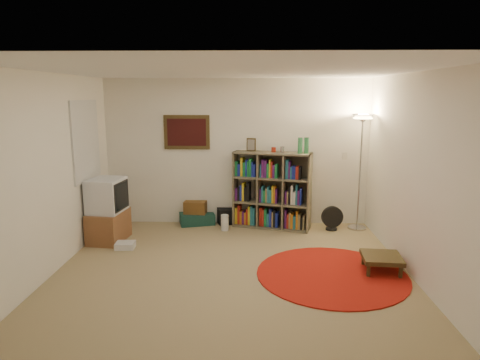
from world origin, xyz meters
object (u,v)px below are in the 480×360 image
object	(u,v)px
bookshelf	(271,191)
floor_lamp	(362,134)
suitcase	(197,218)
side_table	(382,258)
tv_stand	(108,211)
floor_fan	(332,218)

from	to	relation	value
bookshelf	floor_lamp	world-z (taller)	floor_lamp
suitcase	side_table	xyz separation A→B (m)	(2.61, -2.02, 0.09)
bookshelf	tv_stand	size ratio (longest dim) A/B	1.58
bookshelf	floor_lamp	distance (m)	1.76
bookshelf	tv_stand	bearing A→B (deg)	-147.80
suitcase	side_table	distance (m)	3.30
bookshelf	side_table	bearing A→B (deg)	-38.90
tv_stand	suitcase	world-z (taller)	tv_stand
tv_stand	side_table	size ratio (longest dim) A/B	1.88
bookshelf	tv_stand	world-z (taller)	bookshelf
floor_lamp	floor_fan	world-z (taller)	floor_lamp
tv_stand	side_table	bearing A→B (deg)	-8.97
tv_stand	floor_lamp	bearing A→B (deg)	16.99
bookshelf	tv_stand	distance (m)	2.65
floor_lamp	side_table	distance (m)	2.30
tv_stand	suitcase	size ratio (longest dim) A/B	1.48
floor_lamp	suitcase	size ratio (longest dim) A/B	2.90
floor_lamp	tv_stand	size ratio (longest dim) A/B	1.96
tv_stand	suitcase	bearing A→B (deg)	43.17
floor_fan	tv_stand	size ratio (longest dim) A/B	0.42
bookshelf	side_table	xyz separation A→B (m)	(1.33, -1.86, -0.44)
bookshelf	floor_fan	size ratio (longest dim) A/B	3.79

